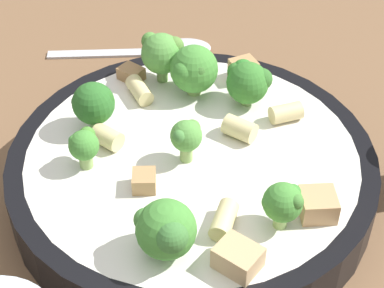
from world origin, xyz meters
name	(u,v)px	position (x,y,z in m)	size (l,w,h in m)	color
ground_plane	(192,191)	(0.00, 0.00, 0.00)	(2.00, 2.00, 0.00)	brown
pasta_bowl	(192,170)	(0.00, 0.00, 0.02)	(0.28, 0.28, 0.04)	black
broccoli_floret_0	(283,203)	(-0.09, 0.02, 0.06)	(0.03, 0.03, 0.04)	#93B766
broccoli_floret_1	(185,135)	(0.00, 0.01, 0.06)	(0.02, 0.03, 0.03)	#93B766
broccoli_floret_2	(94,103)	(0.08, 0.02, 0.06)	(0.03, 0.03, 0.04)	#84AD60
broccoli_floret_3	(246,80)	(0.00, -0.08, 0.06)	(0.04, 0.03, 0.04)	#84AD60
broccoli_floret_4	(84,145)	(0.06, 0.05, 0.06)	(0.02, 0.03, 0.03)	#93B766
broccoli_floret_5	(166,230)	(-0.04, 0.09, 0.06)	(0.04, 0.04, 0.04)	#9EC175
broccoli_floret_6	(193,70)	(0.04, -0.06, 0.06)	(0.04, 0.04, 0.04)	#93B766
broccoli_floret_7	(162,53)	(0.08, -0.06, 0.07)	(0.04, 0.03, 0.04)	#84AD60
rigatoni_0	(224,220)	(-0.06, 0.05, 0.05)	(0.01, 0.01, 0.03)	beige
rigatoni_1	(286,113)	(-0.04, -0.08, 0.05)	(0.01, 0.01, 0.03)	beige
rigatoni_2	(240,129)	(-0.02, -0.04, 0.05)	(0.02, 0.02, 0.02)	beige
rigatoni_3	(140,90)	(0.08, -0.03, 0.05)	(0.01, 0.01, 0.03)	beige
rigatoni_4	(107,137)	(0.06, 0.03, 0.05)	(0.02, 0.02, 0.02)	beige
chicken_chunk_0	(131,74)	(0.10, -0.05, 0.04)	(0.02, 0.02, 0.01)	#A87A4C
chicken_chunk_1	(238,258)	(-0.08, 0.07, 0.05)	(0.03, 0.02, 0.02)	tan
chicken_chunk_2	(144,181)	(0.01, 0.05, 0.05)	(0.02, 0.02, 0.01)	tan
chicken_chunk_3	(321,201)	(-0.10, 0.00, 0.05)	(0.02, 0.02, 0.02)	tan
chicken_chunk_4	(243,70)	(0.02, -0.11, 0.05)	(0.02, 0.02, 0.02)	tan
spoon	(164,49)	(0.14, -0.14, 0.00)	(0.15, 0.12, 0.01)	silver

